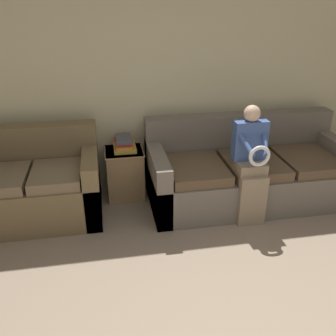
{
  "coord_description": "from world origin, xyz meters",
  "views": [
    {
      "loc": [
        -0.82,
        -1.4,
        2.19
      ],
      "look_at": [
        -0.27,
        1.65,
        0.73
      ],
      "focal_mm": 40.0,
      "sensor_mm": 36.0,
      "label": 1
    }
  ],
  "objects": [
    {
      "name": "side_shelf",
      "position": [
        -0.62,
        2.52,
        0.29
      ],
      "size": [
        0.43,
        0.42,
        0.57
      ],
      "color": "#9E7A51",
      "rests_on": "ground_plane"
    },
    {
      "name": "book_stack",
      "position": [
        -0.61,
        2.52,
        0.64
      ],
      "size": [
        0.25,
        0.3,
        0.16
      ],
      "color": "gold",
      "rests_on": "side_shelf"
    },
    {
      "name": "child_left_seated",
      "position": [
        0.6,
        1.8,
        0.65
      ],
      "size": [
        0.34,
        0.37,
        1.2
      ],
      "color": "gray",
      "rests_on": "ground_plane"
    },
    {
      "name": "couch_main",
      "position": [
        0.75,
        2.22,
        0.32
      ],
      "size": [
        2.24,
        0.98,
        0.91
      ],
      "color": "#70665B",
      "rests_on": "ground_plane"
    },
    {
      "name": "wall_back",
      "position": [
        0.0,
        2.78,
        1.27
      ],
      "size": [
        7.38,
        0.06,
        2.55
      ],
      "color": "beige",
      "rests_on": "ground_plane"
    },
    {
      "name": "couch_side",
      "position": [
        -1.59,
        2.25,
        0.34
      ],
      "size": [
        1.36,
        0.86,
        0.92
      ],
      "color": "brown",
      "rests_on": "ground_plane"
    }
  ]
}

